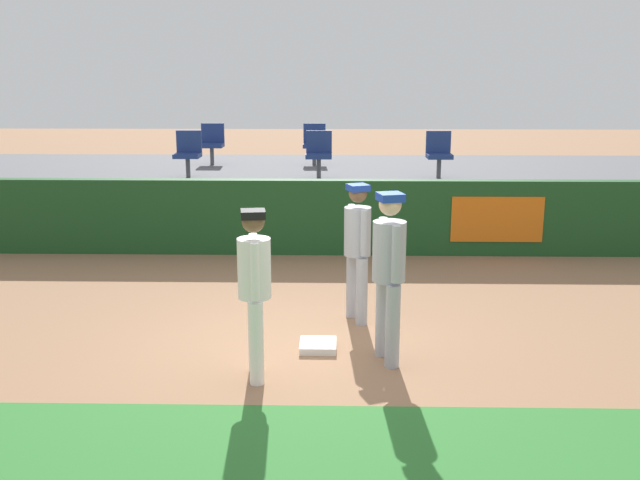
{
  "coord_description": "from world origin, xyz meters",
  "views": [
    {
      "loc": [
        0.35,
        -7.44,
        3.0
      ],
      "look_at": [
        0.17,
        0.93,
        1.0
      ],
      "focal_mm": 40.02,
      "sensor_mm": 36.0,
      "label": 1
    }
  ],
  "objects": [
    {
      "name": "first_base",
      "position": [
        0.17,
        -0.07,
        0.04
      ],
      "size": [
        0.4,
        0.4,
        0.08
      ],
      "primitive_type": "cube",
      "color": "white",
      "rests_on": "ground_plane"
    },
    {
      "name": "seat_back_center",
      "position": [
        -0.08,
        7.37,
        1.55
      ],
      "size": [
        0.46,
        0.44,
        0.84
      ],
      "color": "#4C4C51",
      "rests_on": "bleacher_platform"
    },
    {
      "name": "player_runner_visitor",
      "position": [
        0.91,
        -0.38,
        1.04
      ],
      "size": [
        0.42,
        0.49,
        1.8
      ],
      "rotation": [
        0.0,
        0.0,
        -1.31
      ],
      "color": "#9EA3AD",
      "rests_on": "ground_plane"
    },
    {
      "name": "seat_back_left",
      "position": [
        -2.21,
        7.37,
        1.55
      ],
      "size": [
        0.47,
        0.44,
        0.84
      ],
      "color": "#4C4C51",
      "rests_on": "bleacher_platform"
    },
    {
      "name": "player_coach_visitor",
      "position": [
        0.62,
        0.87,
        0.98
      ],
      "size": [
        0.42,
        0.45,
        1.69
      ],
      "rotation": [
        0.0,
        0.0,
        -1.2
      ],
      "color": "#9EA3AD",
      "rests_on": "ground_plane"
    },
    {
      "name": "player_fielder_home",
      "position": [
        -0.42,
        -0.81,
        0.99
      ],
      "size": [
        0.37,
        0.55,
        1.71
      ],
      "rotation": [
        0.0,
        0.0,
        -1.42
      ],
      "color": "white",
      "rests_on": "ground_plane"
    },
    {
      "name": "seat_front_right",
      "position": [
        2.24,
        5.57,
        1.55
      ],
      "size": [
        0.45,
        0.44,
        0.84
      ],
      "color": "#4C4C51",
      "rests_on": "bleacher_platform"
    },
    {
      "name": "ground_plane",
      "position": [
        0.0,
        0.0,
        0.0
      ],
      "size": [
        60.0,
        60.0,
        0.0
      ],
      "primitive_type": "plane",
      "color": "#936B4C"
    },
    {
      "name": "seat_front_left",
      "position": [
        -2.35,
        5.57,
        1.55
      ],
      "size": [
        0.46,
        0.44,
        0.84
      ],
      "color": "#4C4C51",
      "rests_on": "bleacher_platform"
    },
    {
      "name": "bleacher_platform",
      "position": [
        0.0,
        6.7,
        0.54
      ],
      "size": [
        18.0,
        4.8,
        1.08
      ],
      "primitive_type": "cube",
      "color": "#59595E",
      "rests_on": "ground_plane"
    },
    {
      "name": "seat_front_center",
      "position": [
        0.05,
        5.57,
        1.55
      ],
      "size": [
        0.47,
        0.44,
        0.84
      ],
      "color": "#4C4C51",
      "rests_on": "bleacher_platform"
    },
    {
      "name": "field_wall",
      "position": [
        0.01,
        4.13,
        0.62
      ],
      "size": [
        18.0,
        0.26,
        1.25
      ],
      "color": "#19471E",
      "rests_on": "ground_plane"
    }
  ]
}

